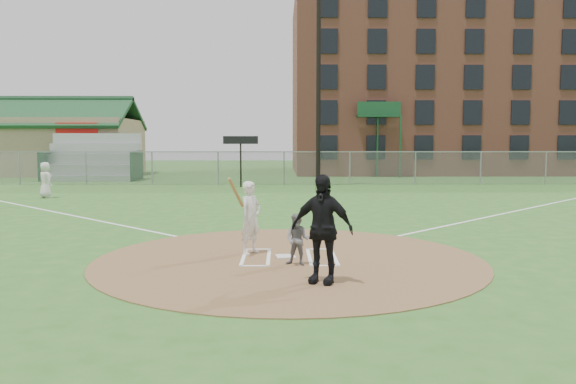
{
  "coord_description": "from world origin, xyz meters",
  "views": [
    {
      "loc": [
        -0.17,
        -12.04,
        2.53
      ],
      "look_at": [
        0.0,
        2.0,
        1.3
      ],
      "focal_mm": 35.0,
      "sensor_mm": 36.0,
      "label": 1
    }
  ],
  "objects_px": {
    "batter_at_plate": "(251,217)",
    "catcher": "(297,240)",
    "umpire": "(322,229)",
    "home_plate": "(286,256)",
    "ondeck_player": "(45,180)"
  },
  "relations": [
    {
      "from": "home_plate",
      "to": "catcher",
      "type": "height_order",
      "value": "catcher"
    },
    {
      "from": "home_plate",
      "to": "ondeck_player",
      "type": "height_order",
      "value": "ondeck_player"
    },
    {
      "from": "home_plate",
      "to": "batter_at_plate",
      "type": "xyz_separation_m",
      "value": [
        -0.79,
        0.41,
        0.82
      ]
    },
    {
      "from": "home_plate",
      "to": "batter_at_plate",
      "type": "relative_size",
      "value": 0.23
    },
    {
      "from": "batter_at_plate",
      "to": "ondeck_player",
      "type": "bearing_deg",
      "value": 127.44
    },
    {
      "from": "ondeck_player",
      "to": "batter_at_plate",
      "type": "height_order",
      "value": "batter_at_plate"
    },
    {
      "from": "ondeck_player",
      "to": "catcher",
      "type": "bearing_deg",
      "value": 168.76
    },
    {
      "from": "home_plate",
      "to": "umpire",
      "type": "height_order",
      "value": "umpire"
    },
    {
      "from": "umpire",
      "to": "batter_at_plate",
      "type": "xyz_separation_m",
      "value": [
        -1.42,
        2.69,
        -0.15
      ]
    },
    {
      "from": "home_plate",
      "to": "ondeck_player",
      "type": "relative_size",
      "value": 0.25
    },
    {
      "from": "ondeck_player",
      "to": "home_plate",
      "type": "bearing_deg",
      "value": 169.77
    },
    {
      "from": "ondeck_player",
      "to": "batter_at_plate",
      "type": "xyz_separation_m",
      "value": [
        10.19,
        -13.31,
        0.02
      ]
    },
    {
      "from": "catcher",
      "to": "umpire",
      "type": "distance_m",
      "value": 1.58
    },
    {
      "from": "catcher",
      "to": "umpire",
      "type": "bearing_deg",
      "value": -54.59
    },
    {
      "from": "batter_at_plate",
      "to": "catcher",
      "type": "bearing_deg",
      "value": -50.1
    }
  ]
}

